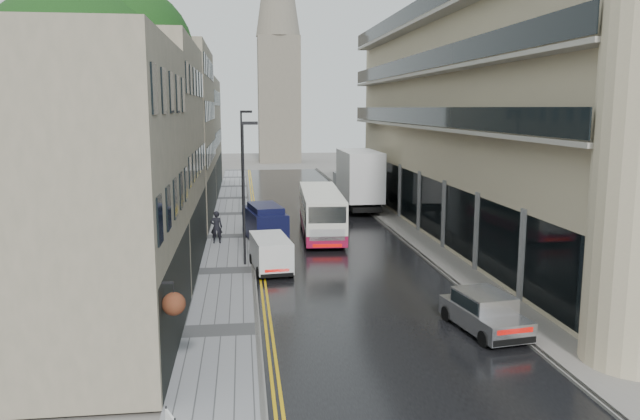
{
  "coord_description": "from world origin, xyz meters",
  "views": [
    {
      "loc": [
        -4.98,
        -10.59,
        7.95
      ],
      "look_at": [
        -1.41,
        18.0,
        3.21
      ],
      "focal_mm": 35.0,
      "sensor_mm": 36.0,
      "label": 1
    }
  ],
  "objects": [
    {
      "name": "lamp_post_far",
      "position": [
        -5.01,
        34.47,
        3.92
      ],
      "size": [
        0.87,
        0.45,
        7.59
      ],
      "primitive_type": null,
      "rotation": [
        0.0,
        0.0,
        -0.33
      ],
      "color": "black",
      "rests_on": "left_sidewalk"
    },
    {
      "name": "silver_hatchback",
      "position": [
        2.96,
        8.46,
        0.74
      ],
      "size": [
        2.24,
        4.06,
        1.45
      ],
      "primitive_type": null,
      "rotation": [
        0.0,
        0.0,
        0.15
      ],
      "color": "#ADADB2",
      "rests_on": "road"
    },
    {
      "name": "road",
      "position": [
        0.0,
        27.5,
        0.01
      ],
      "size": [
        9.0,
        85.0,
        0.02
      ],
      "primitive_type": "cube",
      "color": "black",
      "rests_on": "ground"
    },
    {
      "name": "old_shop_row",
      "position": [
        -9.45,
        30.0,
        6.0
      ],
      "size": [
        4.5,
        56.0,
        12.0
      ],
      "primitive_type": null,
      "color": "gray",
      "rests_on": "ground"
    },
    {
      "name": "white_lorry",
      "position": [
        2.73,
        35.18,
        2.36
      ],
      "size": [
        2.68,
        8.91,
        4.68
      ],
      "primitive_type": null,
      "rotation": [
        0.0,
        0.0,
        0.0
      ],
      "color": "silver",
      "rests_on": "road"
    },
    {
      "name": "tree_near",
      "position": [
        -12.5,
        20.0,
        6.95
      ],
      "size": [
        10.56,
        10.56,
        13.89
      ],
      "primitive_type": null,
      "color": "black",
      "rests_on": "ground"
    },
    {
      "name": "pedestrian",
      "position": [
        -6.56,
        25.54,
        1.07
      ],
      "size": [
        0.71,
        0.48,
        1.9
      ],
      "primitive_type": "imported",
      "rotation": [
        0.0,
        0.0,
        3.18
      ],
      "color": "black",
      "rests_on": "left_sidewalk"
    },
    {
      "name": "white_van",
      "position": [
        -4.3,
        17.9,
        0.89
      ],
      "size": [
        2.04,
        3.99,
        1.73
      ],
      "primitive_type": null,
      "rotation": [
        0.0,
        0.0,
        0.11
      ],
      "color": "white",
      "rests_on": "road"
    },
    {
      "name": "navy_van",
      "position": [
        -4.3,
        24.14,
        1.21
      ],
      "size": [
        2.64,
        4.92,
        2.38
      ],
      "primitive_type": null,
      "rotation": [
        0.0,
        0.0,
        0.17
      ],
      "color": "black",
      "rests_on": "road"
    },
    {
      "name": "cream_bus",
      "position": [
        -1.35,
        25.03,
        1.41
      ],
      "size": [
        2.88,
        10.3,
        2.78
      ],
      "primitive_type": null,
      "rotation": [
        0.0,
        0.0,
        -0.06
      ],
      "color": "white",
      "rests_on": "road"
    },
    {
      "name": "lamp_post_near",
      "position": [
        -4.95,
        20.31,
        3.68
      ],
      "size": [
        0.8,
        0.19,
        7.13
      ],
      "primitive_type": null,
      "rotation": [
        0.0,
        0.0,
        0.01
      ],
      "color": "black",
      "rests_on": "left_sidewalk"
    },
    {
      "name": "church_spire",
      "position": [
        0.5,
        82.0,
        20.0
      ],
      "size": [
        6.4,
        6.4,
        40.0
      ],
      "primitive_type": null,
      "color": "#716859",
      "rests_on": "ground"
    },
    {
      "name": "right_sidewalk",
      "position": [
        5.4,
        27.5,
        0.06
      ],
      "size": [
        1.8,
        85.0,
        0.12
      ],
      "primitive_type": "cube",
      "color": "slate",
      "rests_on": "ground"
    },
    {
      "name": "modern_block",
      "position": [
        10.3,
        26.0,
        7.0
      ],
      "size": [
        8.0,
        40.0,
        14.0
      ],
      "primitive_type": null,
      "color": "tan",
      "rests_on": "ground"
    },
    {
      "name": "left_sidewalk",
      "position": [
        -5.85,
        27.5,
        0.06
      ],
      "size": [
        2.7,
        85.0,
        0.12
      ],
      "primitive_type": "cube",
      "color": "gray",
      "rests_on": "ground"
    },
    {
      "name": "tree_far",
      "position": [
        -12.2,
        33.0,
        6.23
      ],
      "size": [
        9.24,
        9.24,
        12.46
      ],
      "primitive_type": null,
      "color": "black",
      "rests_on": "ground"
    }
  ]
}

